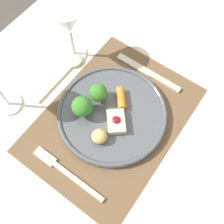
{
  "coord_description": "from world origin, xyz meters",
  "views": [
    {
      "loc": [
        -0.23,
        -0.16,
        1.38
      ],
      "look_at": [
        0.01,
        0.01,
        0.76
      ],
      "focal_mm": 42.0,
      "sensor_mm": 36.0,
      "label": 1
    }
  ],
  "objects_px": {
    "knife": "(152,75)",
    "wine_glass_near": "(68,22)",
    "spoon": "(70,66)",
    "dinner_plate": "(110,113)",
    "fork": "(63,170)"
  },
  "relations": [
    {
      "from": "knife",
      "to": "spoon",
      "type": "relative_size",
      "value": 1.09
    },
    {
      "from": "spoon",
      "to": "dinner_plate",
      "type": "bearing_deg",
      "value": -105.05
    },
    {
      "from": "wine_glass_near",
      "to": "fork",
      "type": "bearing_deg",
      "value": -145.3
    },
    {
      "from": "knife",
      "to": "wine_glass_near",
      "type": "xyz_separation_m",
      "value": [
        -0.07,
        0.23,
        0.13
      ]
    },
    {
      "from": "dinner_plate",
      "to": "wine_glass_near",
      "type": "xyz_separation_m",
      "value": [
        0.1,
        0.21,
        0.11
      ]
    },
    {
      "from": "dinner_plate",
      "to": "wine_glass_near",
      "type": "relative_size",
      "value": 1.62
    },
    {
      "from": "knife",
      "to": "spoon",
      "type": "xyz_separation_m",
      "value": [
        -0.11,
        0.21,
        -0.0
      ]
    },
    {
      "from": "fork",
      "to": "spoon",
      "type": "xyz_separation_m",
      "value": [
        0.25,
        0.18,
        -0.0
      ]
    },
    {
      "from": "fork",
      "to": "knife",
      "type": "distance_m",
      "value": 0.36
    },
    {
      "from": "dinner_plate",
      "to": "fork",
      "type": "distance_m",
      "value": 0.19
    },
    {
      "from": "dinner_plate",
      "to": "knife",
      "type": "height_order",
      "value": "dinner_plate"
    },
    {
      "from": "dinner_plate",
      "to": "fork",
      "type": "relative_size",
      "value": 1.39
    },
    {
      "from": "knife",
      "to": "wine_glass_near",
      "type": "distance_m",
      "value": 0.27
    },
    {
      "from": "fork",
      "to": "knife",
      "type": "bearing_deg",
      "value": -4.22
    },
    {
      "from": "dinner_plate",
      "to": "knife",
      "type": "distance_m",
      "value": 0.18
    }
  ]
}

